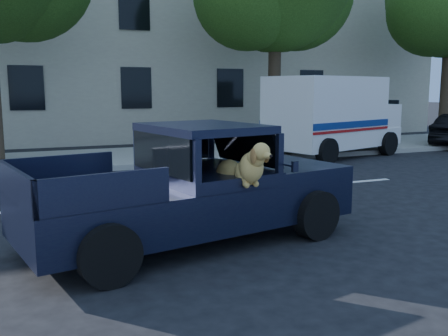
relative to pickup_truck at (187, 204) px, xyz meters
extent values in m
plane|color=black|center=(1.29, -0.50, -0.57)|extent=(120.00, 120.00, 0.00)
cube|color=gray|center=(1.29, 8.70, -0.49)|extent=(60.00, 4.00, 0.15)
cylinder|color=#332619|center=(6.29, 9.10, 1.63)|extent=(0.44, 0.44, 4.40)
cylinder|color=#332619|center=(14.29, 9.10, 1.63)|extent=(0.44, 0.44, 4.40)
sphere|color=#1A3A0E|center=(13.09, 8.80, 4.63)|extent=(3.60, 3.60, 3.60)
cube|color=beige|center=(4.29, 16.00, 3.93)|extent=(26.00, 6.00, 9.00)
cube|color=black|center=(0.07, 0.03, 0.00)|extent=(4.95, 2.70, 0.60)
cube|color=black|center=(1.70, 0.37, 0.37)|extent=(1.68, 2.04, 0.14)
cube|color=black|center=(0.29, 0.08, 1.06)|extent=(1.71, 1.97, 0.11)
cube|color=black|center=(1.01, 0.23, 0.74)|extent=(0.53, 1.57, 0.51)
cube|color=black|center=(0.55, -0.28, 0.17)|extent=(0.58, 0.58, 0.34)
cube|color=black|center=(1.22, -0.88, 0.59)|extent=(0.10, 0.06, 0.14)
cube|color=silver|center=(7.36, 7.00, 0.04)|extent=(5.06, 3.41, 0.55)
cube|color=silver|center=(6.94, 6.87, 1.15)|extent=(4.22, 3.14, 1.66)
cube|color=silver|center=(9.10, 7.56, 0.70)|extent=(1.57, 2.25, 0.77)
cube|color=navy|center=(7.26, 5.86, 0.54)|extent=(3.59, 1.16, 0.20)
cube|color=#9E0F0F|center=(7.26, 5.86, 0.36)|extent=(3.59, 1.16, 0.08)
camera|label=1|loc=(-2.16, -6.53, 1.61)|focal=40.00mm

